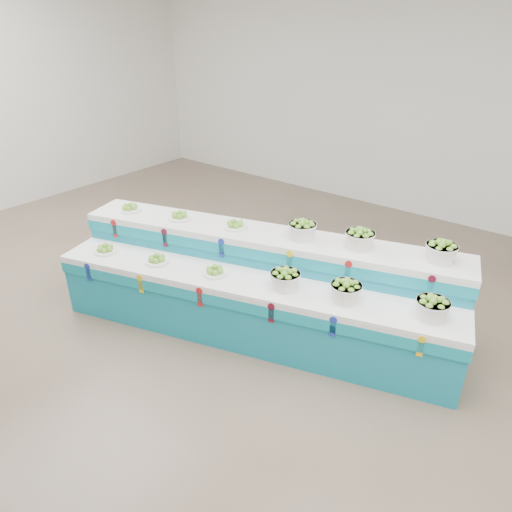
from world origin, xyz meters
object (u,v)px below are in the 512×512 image
object	(u,v)px
basket_upper_right	(441,251)
display_stand	(256,286)
plate_upper_mid	(179,215)
basket_lower_left	(285,279)

from	to	relation	value
basket_upper_right	display_stand	bearing A→B (deg)	-154.99
display_stand	plate_upper_mid	distance (m)	1.20
display_stand	plate_upper_mid	bearing A→B (deg)	165.80
basket_lower_left	plate_upper_mid	world-z (taller)	plate_upper_mid
display_stand	plate_upper_mid	world-z (taller)	plate_upper_mid
display_stand	basket_upper_right	size ratio (longest dim) A/B	14.56
display_stand	basket_lower_left	size ratio (longest dim) A/B	14.56
display_stand	basket_lower_left	xyz separation A→B (m)	(0.46, -0.14, 0.32)
basket_upper_right	plate_upper_mid	bearing A→B (deg)	-163.52
display_stand	basket_lower_left	distance (m)	0.58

